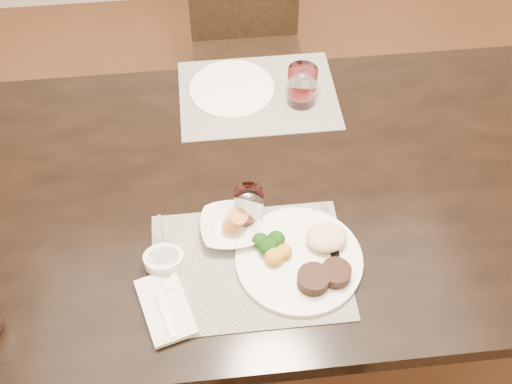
{
  "coord_description": "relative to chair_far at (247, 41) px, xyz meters",
  "views": [
    {
      "loc": [
        -0.18,
        -1.04,
        2.04
      ],
      "look_at": [
        -0.07,
        -0.06,
        0.82
      ],
      "focal_mm": 45.0,
      "sensor_mm": 36.0,
      "label": 1
    }
  ],
  "objects": [
    {
      "name": "wine_glass_far",
      "position": [
        0.1,
        -0.62,
        0.3
      ],
      "size": [
        0.08,
        0.08,
        0.12
      ],
      "rotation": [
        0.0,
        0.0,
        0.42
      ],
      "color": "white",
      "rests_on": "placemat_far"
    },
    {
      "name": "far_plate",
      "position": [
        -0.1,
        -0.55,
        0.26
      ],
      "size": [
        0.25,
        0.25,
        0.01
      ],
      "primitive_type": "cylinder",
      "color": "white",
      "rests_on": "placemat_far"
    },
    {
      "name": "steak_knife",
      "position": [
        0.09,
        -1.17,
        0.26
      ],
      "size": [
        0.03,
        0.26,
        0.01
      ],
      "rotation": [
        0.0,
        0.0,
        -0.08
      ],
      "color": "silver",
      "rests_on": "placemat_near"
    },
    {
      "name": "placemat_near",
      "position": [
        -0.11,
        -1.16,
        0.25
      ],
      "size": [
        0.46,
        0.34,
        0.0
      ],
      "primitive_type": "cube",
      "color": "gray",
      "rests_on": "dining_table"
    },
    {
      "name": "chair_far",
      "position": [
        0.0,
        0.0,
        0.0
      ],
      "size": [
        0.42,
        0.42,
        0.9
      ],
      "color": "black",
      "rests_on": "ground"
    },
    {
      "name": "napkin_fork",
      "position": [
        -0.31,
        -1.26,
        0.26
      ],
      "size": [
        0.14,
        0.2,
        0.02
      ],
      "rotation": [
        0.0,
        0.0,
        0.27
      ],
      "color": "silver",
      "rests_on": "placemat_near"
    },
    {
      "name": "sauce_ramekin",
      "position": [
        -0.31,
        -1.14,
        0.27
      ],
      "size": [
        0.09,
        0.14,
        0.07
      ],
      "rotation": [
        0.0,
        0.0,
        0.13
      ],
      "color": "white",
      "rests_on": "placemat_near"
    },
    {
      "name": "placemat_far",
      "position": [
        -0.02,
        -0.58,
        0.25
      ],
      "size": [
        0.46,
        0.34,
        0.0
      ],
      "primitive_type": "cube",
      "color": "gray",
      "rests_on": "dining_table"
    },
    {
      "name": "dinner_plate",
      "position": [
        0.02,
        -1.17,
        0.27
      ],
      "size": [
        0.3,
        0.3,
        0.05
      ],
      "rotation": [
        0.0,
        0.0,
        -0.15
      ],
      "color": "white",
      "rests_on": "placemat_near"
    },
    {
      "name": "ground_plane",
      "position": [
        0.0,
        -0.93,
        -0.5
      ],
      "size": [
        4.5,
        4.5,
        0.0
      ],
      "primitive_type": "plane",
      "color": "#3F2614",
      "rests_on": "ground"
    },
    {
      "name": "dining_table",
      "position": [
        0.0,
        -0.93,
        0.16
      ],
      "size": [
        2.0,
        1.0,
        0.75
      ],
      "color": "black",
      "rests_on": "ground"
    },
    {
      "name": "cracker_bowl",
      "position": [
        -0.14,
        -1.06,
        0.27
      ],
      "size": [
        0.15,
        0.15,
        0.07
      ],
      "rotation": [
        0.0,
        0.0,
        -0.02
      ],
      "color": "white",
      "rests_on": "placemat_near"
    },
    {
      "name": "wine_glass_near",
      "position": [
        -0.09,
        -1.02,
        0.29
      ],
      "size": [
        0.07,
        0.07,
        0.1
      ],
      "rotation": [
        0.0,
        0.0,
        0.36
      ],
      "color": "white",
      "rests_on": "placemat_near"
    }
  ]
}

